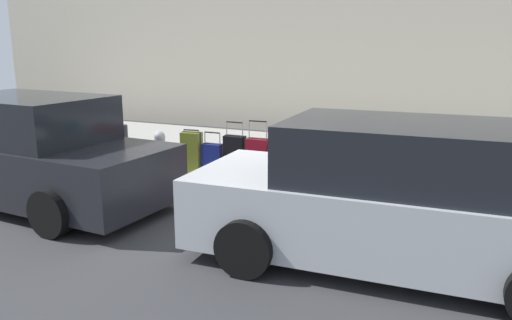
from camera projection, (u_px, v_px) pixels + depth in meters
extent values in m
plane|color=#333335|center=(243.00, 195.00, 8.30)|extent=(40.00, 40.00, 0.00)
cube|color=#9E9B93|center=(294.00, 160.00, 10.50)|extent=(18.00, 5.00, 0.14)
cube|color=black|center=(430.00, 179.00, 7.45)|extent=(0.46, 0.24, 0.68)
cube|color=black|center=(430.00, 179.00, 7.45)|extent=(0.47, 0.05, 0.70)
cylinder|color=gray|center=(447.00, 149.00, 7.26)|extent=(0.02, 0.02, 0.27)
cylinder|color=gray|center=(419.00, 147.00, 7.42)|extent=(0.02, 0.02, 0.27)
cylinder|color=black|center=(434.00, 139.00, 7.31)|extent=(0.40, 0.03, 0.02)
cylinder|color=black|center=(443.00, 201.00, 7.44)|extent=(0.04, 0.02, 0.04)
cylinder|color=black|center=(415.00, 198.00, 7.61)|extent=(0.04, 0.02, 0.04)
cube|color=navy|center=(395.00, 174.00, 7.71)|extent=(0.48, 0.25, 0.71)
cube|color=black|center=(395.00, 174.00, 7.71)|extent=(0.49, 0.04, 0.72)
cylinder|color=gray|center=(410.00, 151.00, 7.54)|extent=(0.02, 0.02, 0.04)
cylinder|color=gray|center=(382.00, 149.00, 7.71)|extent=(0.02, 0.02, 0.04)
cylinder|color=black|center=(396.00, 149.00, 7.62)|extent=(0.42, 0.02, 0.02)
cylinder|color=black|center=(408.00, 196.00, 7.70)|extent=(0.04, 0.02, 0.04)
cylinder|color=black|center=(379.00, 193.00, 7.87)|extent=(0.04, 0.02, 0.04)
cube|color=#59601E|center=(362.00, 175.00, 7.86)|extent=(0.39, 0.25, 0.59)
cube|color=black|center=(362.00, 175.00, 7.86)|extent=(0.38, 0.07, 0.61)
cylinder|color=gray|center=(374.00, 148.00, 7.71)|extent=(0.02, 0.02, 0.30)
cylinder|color=gray|center=(353.00, 146.00, 7.81)|extent=(0.02, 0.02, 0.30)
cylinder|color=black|center=(364.00, 137.00, 7.73)|extent=(0.31, 0.05, 0.02)
cylinder|color=black|center=(372.00, 193.00, 7.87)|extent=(0.05, 0.02, 0.04)
cylinder|color=black|center=(351.00, 191.00, 7.98)|extent=(0.05, 0.02, 0.04)
cube|color=#0F606B|center=(337.00, 168.00, 8.08)|extent=(0.36, 0.22, 0.70)
cube|color=black|center=(337.00, 168.00, 8.08)|extent=(0.37, 0.04, 0.71)
cylinder|color=gray|center=(347.00, 141.00, 7.91)|extent=(0.02, 0.02, 0.23)
cylinder|color=gray|center=(329.00, 139.00, 8.04)|extent=(0.02, 0.02, 0.23)
cylinder|color=black|center=(338.00, 133.00, 7.95)|extent=(0.30, 0.03, 0.02)
cylinder|color=black|center=(345.00, 189.00, 8.09)|extent=(0.04, 0.02, 0.04)
cylinder|color=black|center=(327.00, 186.00, 8.22)|extent=(0.04, 0.02, 0.04)
cube|color=#9EA0A8|center=(310.00, 169.00, 8.30)|extent=(0.45, 0.24, 0.57)
cube|color=black|center=(310.00, 169.00, 8.30)|extent=(0.44, 0.07, 0.58)
cylinder|color=gray|center=(321.00, 152.00, 8.14)|extent=(0.02, 0.02, 0.04)
cylinder|color=gray|center=(300.00, 150.00, 8.31)|extent=(0.02, 0.02, 0.04)
cylinder|color=black|center=(311.00, 150.00, 8.22)|extent=(0.37, 0.05, 0.02)
cylinder|color=black|center=(320.00, 186.00, 8.27)|extent=(0.05, 0.02, 0.04)
cylinder|color=black|center=(299.00, 183.00, 8.44)|extent=(0.05, 0.02, 0.04)
cube|color=red|center=(282.00, 163.00, 8.46)|extent=(0.43, 0.22, 0.68)
cube|color=black|center=(282.00, 163.00, 8.46)|extent=(0.43, 0.05, 0.70)
cylinder|color=gray|center=(293.00, 143.00, 8.31)|extent=(0.02, 0.02, 0.04)
cylinder|color=gray|center=(273.00, 141.00, 8.46)|extent=(0.02, 0.02, 0.04)
cylinder|color=black|center=(283.00, 141.00, 8.38)|extent=(0.36, 0.03, 0.02)
cylinder|color=black|center=(292.00, 182.00, 8.46)|extent=(0.04, 0.02, 0.04)
cylinder|color=black|center=(272.00, 180.00, 8.62)|extent=(0.04, 0.02, 0.04)
cube|color=maroon|center=(258.00, 159.00, 8.65)|extent=(0.39, 0.22, 0.72)
cube|color=black|center=(258.00, 159.00, 8.65)|extent=(0.39, 0.06, 0.74)
cylinder|color=gray|center=(267.00, 131.00, 8.48)|extent=(0.02, 0.02, 0.30)
cylinder|color=gray|center=(249.00, 129.00, 8.59)|extent=(0.02, 0.02, 0.30)
cylinder|color=black|center=(258.00, 121.00, 8.50)|extent=(0.32, 0.04, 0.02)
cylinder|color=black|center=(267.00, 179.00, 8.67)|extent=(0.05, 0.02, 0.04)
cylinder|color=black|center=(249.00, 177.00, 8.78)|extent=(0.05, 0.02, 0.04)
cube|color=black|center=(235.00, 157.00, 8.80)|extent=(0.37, 0.20, 0.74)
cube|color=black|center=(235.00, 157.00, 8.80)|extent=(0.38, 0.04, 0.76)
cylinder|color=gray|center=(242.00, 130.00, 8.63)|extent=(0.02, 0.02, 0.24)
cylinder|color=gray|center=(227.00, 128.00, 8.75)|extent=(0.02, 0.02, 0.24)
cylinder|color=black|center=(234.00, 122.00, 8.66)|extent=(0.31, 0.03, 0.02)
cylinder|color=black|center=(243.00, 177.00, 8.82)|extent=(0.04, 0.02, 0.04)
cylinder|color=black|center=(227.00, 175.00, 8.95)|extent=(0.04, 0.02, 0.04)
cube|color=navy|center=(213.00, 160.00, 8.96)|extent=(0.36, 0.20, 0.57)
cube|color=black|center=(213.00, 160.00, 8.96)|extent=(0.36, 0.05, 0.58)
cylinder|color=gray|center=(220.00, 139.00, 8.81)|extent=(0.02, 0.02, 0.21)
cylinder|color=gray|center=(205.00, 138.00, 8.92)|extent=(0.02, 0.02, 0.21)
cylinder|color=black|center=(212.00, 133.00, 8.84)|extent=(0.30, 0.03, 0.02)
cylinder|color=black|center=(221.00, 175.00, 8.96)|extent=(0.04, 0.02, 0.04)
cylinder|color=black|center=(205.00, 173.00, 9.07)|extent=(0.04, 0.02, 0.04)
cube|color=#59601E|center=(192.00, 153.00, 9.07)|extent=(0.37, 0.26, 0.76)
cube|color=black|center=(192.00, 153.00, 9.07)|extent=(0.36, 0.08, 0.77)
cylinder|color=gray|center=(199.00, 132.00, 8.94)|extent=(0.02, 0.02, 0.04)
cylinder|color=gray|center=(184.00, 131.00, 9.03)|extent=(0.02, 0.02, 0.04)
cylinder|color=black|center=(191.00, 130.00, 8.98)|extent=(0.29, 0.05, 0.02)
cylinder|color=black|center=(200.00, 173.00, 9.11)|extent=(0.05, 0.02, 0.04)
cylinder|color=black|center=(185.00, 171.00, 9.20)|extent=(0.05, 0.02, 0.04)
cylinder|color=#99999E|center=(160.00, 154.00, 9.40)|extent=(0.20, 0.20, 0.57)
sphere|color=#99999E|center=(160.00, 137.00, 9.32)|extent=(0.21, 0.21, 0.21)
cylinder|color=#99999E|center=(154.00, 152.00, 9.45)|extent=(0.09, 0.10, 0.09)
cylinder|color=#99999E|center=(167.00, 153.00, 9.33)|extent=(0.09, 0.10, 0.09)
cylinder|color=#333338|center=(125.00, 146.00, 9.52)|extent=(0.15, 0.15, 0.82)
cylinder|color=slate|center=(499.00, 170.00, 7.27)|extent=(0.05, 0.05, 1.05)
cube|color=#1E2328|center=(504.00, 126.00, 7.13)|extent=(0.12, 0.09, 0.22)
cube|color=#B2B5BA|center=(392.00, 215.00, 5.60)|extent=(4.61, 1.98, 0.80)
cube|color=black|center=(396.00, 152.00, 5.43)|extent=(2.43, 1.75, 0.66)
cylinder|color=black|center=(245.00, 248.00, 5.35)|extent=(0.65, 0.25, 0.64)
cylinder|color=black|center=(296.00, 200.00, 6.99)|extent=(0.65, 0.25, 0.64)
cube|color=black|center=(30.00, 166.00, 7.81)|extent=(4.82, 2.03, 0.83)
cube|color=black|center=(25.00, 118.00, 7.64)|extent=(2.55, 1.76, 0.68)
cylinder|color=black|center=(18.00, 161.00, 9.30)|extent=(0.65, 0.26, 0.64)
cylinder|color=black|center=(51.00, 213.00, 6.44)|extent=(0.65, 0.26, 0.64)
cylinder|color=black|center=(142.00, 180.00, 7.99)|extent=(0.65, 0.26, 0.64)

